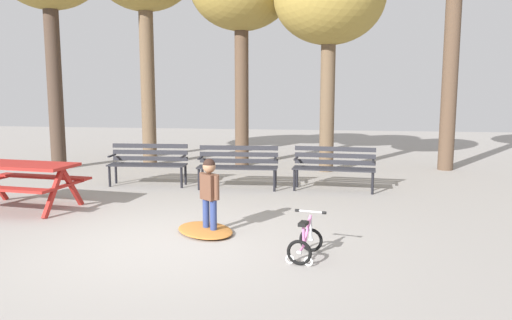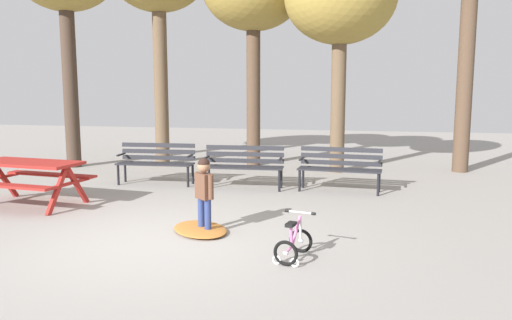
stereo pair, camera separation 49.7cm
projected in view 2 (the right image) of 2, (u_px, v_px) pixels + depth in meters
ground at (156, 242)px, 6.72m from camera, size 36.00×36.00×0.00m
picnic_table at (29, 171)px, 8.72m from camera, size 1.94×1.54×0.79m
park_bench_far_left at (157, 160)px, 10.69m from camera, size 1.62×0.55×0.85m
park_bench_left at (244, 163)px, 10.23m from camera, size 1.62×0.54×0.85m
park_bench_right at (340, 165)px, 9.94m from camera, size 1.63×0.58×0.85m
child_standing at (204, 189)px, 7.08m from camera, size 0.33×0.29×1.06m
kids_bicycle at (293, 243)px, 6.03m from camera, size 0.46×0.61×0.54m
leaf_pile at (200, 229)px, 7.20m from camera, size 1.17×1.21×0.07m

